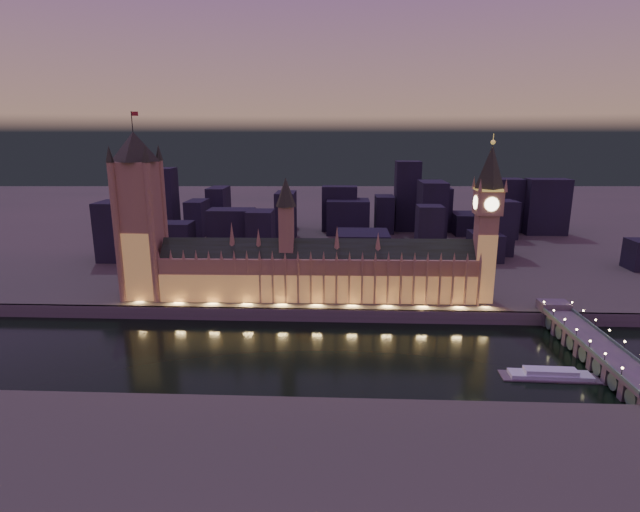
{
  "coord_description": "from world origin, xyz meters",
  "views": [
    {
      "loc": [
        18.33,
        -246.72,
        113.02
      ],
      "look_at": [
        5.0,
        55.0,
        38.0
      ],
      "focal_mm": 28.0,
      "sensor_mm": 36.0,
      "label": 1
    }
  ],
  "objects_px": {
    "palace_of_westminster": "(317,271)",
    "elizabeth_tower": "(487,211)",
    "victoria_tower": "(140,208)",
    "westminster_bridge": "(591,347)",
    "river_boat": "(550,375)"
  },
  "relations": [
    {
      "from": "westminster_bridge",
      "to": "river_boat",
      "type": "xyz_separation_m",
      "value": [
        -29.57,
        -23.26,
        -4.44
      ]
    },
    {
      "from": "palace_of_westminster",
      "to": "victoria_tower",
      "type": "distance_m",
      "value": 119.35
    },
    {
      "from": "victoria_tower",
      "to": "westminster_bridge",
      "type": "height_order",
      "value": "victoria_tower"
    },
    {
      "from": "elizabeth_tower",
      "to": "river_boat",
      "type": "distance_m",
      "value": 110.05
    },
    {
      "from": "river_boat",
      "to": "elizabeth_tower",
      "type": "bearing_deg",
      "value": 96.31
    },
    {
      "from": "palace_of_westminster",
      "to": "westminster_bridge",
      "type": "height_order",
      "value": "palace_of_westminster"
    },
    {
      "from": "victoria_tower",
      "to": "river_boat",
      "type": "bearing_deg",
      "value": -21.26
    },
    {
      "from": "river_boat",
      "to": "westminster_bridge",
      "type": "bearing_deg",
      "value": 38.19
    },
    {
      "from": "palace_of_westminster",
      "to": "elizabeth_tower",
      "type": "bearing_deg",
      "value": 0.09
    },
    {
      "from": "victoria_tower",
      "to": "palace_of_westminster",
      "type": "bearing_deg",
      "value": -0.09
    },
    {
      "from": "victoria_tower",
      "to": "elizabeth_tower",
      "type": "relative_size",
      "value": 1.13
    },
    {
      "from": "palace_of_westminster",
      "to": "river_boat",
      "type": "xyz_separation_m",
      "value": [
        115.3,
        -88.47,
        -24.81
      ]
    },
    {
      "from": "victoria_tower",
      "to": "westminster_bridge",
      "type": "bearing_deg",
      "value": -14.25
    },
    {
      "from": "westminster_bridge",
      "to": "elizabeth_tower",
      "type": "bearing_deg",
      "value": 121.06
    },
    {
      "from": "palace_of_westminster",
      "to": "river_boat",
      "type": "height_order",
      "value": "palace_of_westminster"
    }
  ]
}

